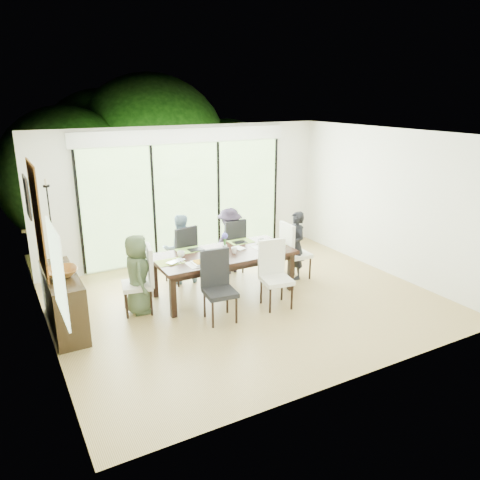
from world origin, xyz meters
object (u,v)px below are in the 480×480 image
cup_c (261,242)px  chair_right_end (297,250)px  chair_far_right (229,245)px  bowl (61,272)px  vase (225,248)px  chair_near_right (277,275)px  person_far_right (230,241)px  person_left_end (138,274)px  chair_left_end (137,280)px  chair_far_left (180,253)px  table_top (224,254)px  sideboard (64,301)px  cup_a (181,254)px  laptop (178,262)px  chair_near_left (220,287)px  person_far_left (180,249)px  cup_b (234,250)px

cup_c → chair_right_end: bearing=-8.1°
chair_far_right → bowl: (-3.14, -0.95, 0.36)m
vase → cup_c: bearing=3.8°
chair_near_right → person_far_right: person_far_right is taller
cup_c → bowl: bearing=-176.7°
person_left_end → vase: person_left_end is taller
chair_left_end → chair_far_left: 1.35m
chair_right_end → chair_far_left: same height
table_top → chair_far_left: size_ratio=2.18×
person_far_right → bowl: person_far_right is taller
table_top → sideboard: sideboard is taller
cup_a → person_far_right: bearing=28.5°
chair_far_left → laptop: chair_far_left is taller
chair_near_left → cup_c: bearing=42.5°
chair_far_right → chair_near_right: same height
person_left_end → bowl: (-1.11, -0.10, 0.27)m
person_left_end → person_far_left: bearing=-40.2°
cup_c → chair_near_right: bearing=-107.2°
chair_near_left → chair_near_right: (1.00, 0.00, 0.00)m
person_far_right → laptop: bearing=24.5°
chair_far_left → cup_a: 0.78m
chair_near_right → person_left_end: size_ratio=0.85×
chair_near_left → person_far_left: size_ratio=0.85×
chair_right_end → vase: size_ratio=9.17×
laptop → sideboard: (-1.74, 0.10, -0.32)m
sideboard → chair_far_left: bearing=21.6°
chair_left_end → chair_far_left: bearing=140.5°
table_top → chair_near_left: (-0.50, -0.87, -0.17)m
chair_near_left → sideboard: (-2.09, 0.87, -0.11)m
chair_far_right → laptop: chair_far_right is taller
chair_left_end → chair_far_right: same height
cup_b → bowl: (-2.74, 0.00, 0.12)m
chair_far_right → sideboard: chair_far_right is taller
chair_near_left → laptop: 0.87m
person_far_right → bowl: (-3.14, -0.93, 0.27)m
vase → bowl: size_ratio=0.26×
chair_near_left → person_far_left: bearing=94.1°
table_top → chair_near_right: chair_near_right is taller
chair_far_right → cup_a: size_ratio=8.87×
chair_left_end → sideboard: size_ratio=0.71×
cup_b → cup_a: bearing=163.6°
chair_near_left → person_far_right: bearing=64.1°
chair_near_right → person_far_left: size_ratio=0.85×
chair_left_end → cup_a: chair_left_end is taller
cup_b → sideboard: (-2.74, 0.10, -0.35)m
chair_left_end → bowl: (-1.09, -0.10, 0.36)m
chair_far_left → chair_near_left: bearing=74.2°
laptop → cup_a: cup_a is taller
table_top → cup_a: size_ratio=19.35×
person_far_left → cup_a: bearing=79.4°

